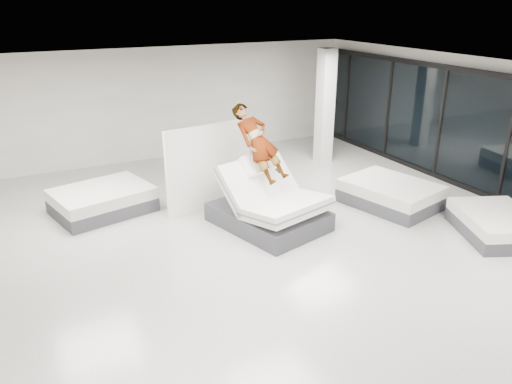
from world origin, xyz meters
The scene contains 10 objects.
room centered at (0.00, 0.00, 1.60)m, with size 14.00×14.04×3.20m.
hero_bed centered at (0.49, 1.26, 0.43)m, with size 2.20×2.59×1.46m.
person centered at (0.40, 1.59, 1.40)m, with size 0.65×0.43×1.78m, color slate.
remote centered at (0.71, 1.31, 1.18)m, with size 0.05×0.14×0.03m, color black.
divider_panel centered at (-0.23, 2.76, 0.96)m, with size 2.12×0.10×1.93m, color white.
flat_bed_right_far centered at (3.50, 1.00, 0.28)m, with size 1.95×2.31×0.55m.
flat_bed_right_near centered at (4.34, -1.19, 0.24)m, with size 1.94×2.17×0.49m.
flat_bed_left_far centered at (-2.47, 3.59, 0.28)m, with size 2.31×1.93×0.55m.
column centered at (4.00, 4.50, 1.60)m, with size 0.40×0.40×3.20m, color silver.
storefront_glazing centered at (5.90, 0.00, 1.45)m, with size 0.12×13.40×2.92m.
Camera 1 is at (-4.05, -7.09, 4.49)m, focal length 35.00 mm.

